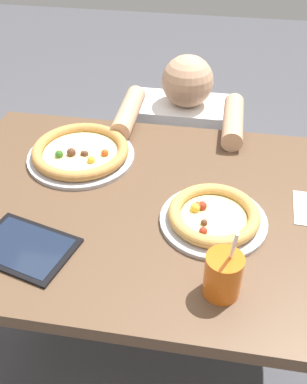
{
  "coord_description": "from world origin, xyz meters",
  "views": [
    {
      "loc": [
        0.15,
        -0.94,
        1.57
      ],
      "look_at": [
        -0.01,
        0.01,
        0.78
      ],
      "focal_mm": 41.9,
      "sensor_mm": 36.0,
      "label": 1
    }
  ],
  "objects_px": {
    "diner_seated": "(183,168)",
    "pizza_near": "(213,216)",
    "drink_cup_colored": "(223,275)",
    "tablet": "(25,248)",
    "pizza_far": "(81,152)"
  },
  "relations": [
    {
      "from": "tablet",
      "to": "diner_seated",
      "type": "xyz_separation_m",
      "value": [
        0.31,
        0.88,
        -0.35
      ]
    },
    {
      "from": "drink_cup_colored",
      "to": "tablet",
      "type": "distance_m",
      "value": 0.49
    },
    {
      "from": "pizza_near",
      "to": "tablet",
      "type": "xyz_separation_m",
      "value": [
        -0.46,
        -0.18,
        -0.02
      ]
    },
    {
      "from": "pizza_far",
      "to": "drink_cup_colored",
      "type": "height_order",
      "value": "drink_cup_colored"
    },
    {
      "from": "diner_seated",
      "to": "pizza_near",
      "type": "bearing_deg",
      "value": -78.12
    },
    {
      "from": "drink_cup_colored",
      "to": "diner_seated",
      "type": "height_order",
      "value": "drink_cup_colored"
    },
    {
      "from": "drink_cup_colored",
      "to": "diner_seated",
      "type": "distance_m",
      "value": 1.03
    },
    {
      "from": "drink_cup_colored",
      "to": "tablet",
      "type": "xyz_separation_m",
      "value": [
        -0.49,
        0.05,
        -0.05
      ]
    },
    {
      "from": "pizza_far",
      "to": "drink_cup_colored",
      "type": "xyz_separation_m",
      "value": [
        0.47,
        -0.46,
        0.03
      ]
    },
    {
      "from": "pizza_far",
      "to": "tablet",
      "type": "relative_size",
      "value": 1.23
    },
    {
      "from": "pizza_far",
      "to": "pizza_near",
      "type": "bearing_deg",
      "value": -28.0
    },
    {
      "from": "pizza_near",
      "to": "drink_cup_colored",
      "type": "bearing_deg",
      "value": -81.81
    },
    {
      "from": "pizza_far",
      "to": "drink_cup_colored",
      "type": "bearing_deg",
      "value": -44.46
    },
    {
      "from": "tablet",
      "to": "drink_cup_colored",
      "type": "bearing_deg",
      "value": -5.89
    },
    {
      "from": "tablet",
      "to": "diner_seated",
      "type": "distance_m",
      "value": 1.0
    }
  ]
}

